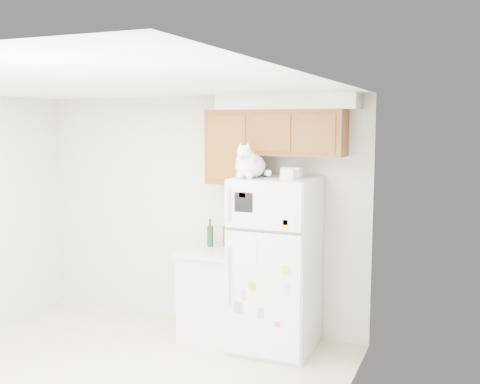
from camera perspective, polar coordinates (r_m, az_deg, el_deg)
The scene contains 8 objects.
room_shell at distance 4.59m, azimuth -12.93°, elevation -0.01°, with size 3.84×4.04×2.52m.
refrigerator at distance 5.53m, azimuth 3.60°, elevation -7.32°, with size 0.76×0.78×1.70m.
base_counter at distance 5.95m, azimuth -2.58°, elevation -10.14°, with size 0.64×0.64×0.92m.
cat at distance 5.33m, azimuth 0.96°, elevation 2.84°, with size 0.34×0.49×0.35m.
storage_box_back at distance 5.37m, azimuth 5.28°, elevation 1.99°, with size 0.18×0.13×0.10m, color white.
storage_box_front at distance 5.29m, azimuth 5.09°, elevation 1.85°, with size 0.15×0.11×0.09m, color white.
bottle_green at distance 5.94m, azimuth -3.05°, elevation -4.14°, with size 0.07×0.07×0.30m, color #19381E, non-canonical shape.
bottle_amber at distance 5.92m, azimuth -1.43°, elevation -4.12°, with size 0.07×0.07×0.31m, color #593814, non-canonical shape.
Camera 1 is at (2.79, -3.45, 2.23)m, focal length 42.00 mm.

